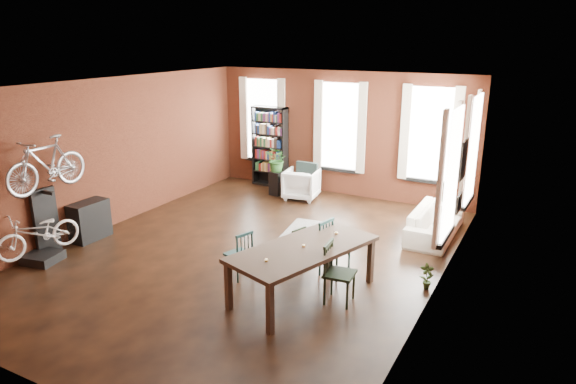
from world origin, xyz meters
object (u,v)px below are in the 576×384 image
Objects in this scene: cream_sofa at (436,217)px; bicycle_floor at (36,214)px; dining_chair_c at (340,274)px; console_table at (90,220)px; dining_table at (303,271)px; plant_stand at (277,183)px; dining_chair_a at (239,254)px; bookshelf at (270,147)px; dining_chair_d at (335,249)px; bike_trainer at (43,257)px; white_armchair at (301,183)px; dining_chair_b at (293,247)px.

bicycle_floor is at bearing 127.55° from cream_sofa.
bicycle_floor reaches higher than cream_sofa.
console_table is (-5.54, 0.03, -0.09)m from dining_chair_c.
dining_table reaches higher than plant_stand.
dining_chair_a is 0.56× the size of bicycle_floor.
dining_chair_c is 0.47× the size of cream_sofa.
cream_sofa is 3.33× the size of plant_stand.
dining_chair_c is at bearing 108.62° from dining_chair_a.
bookshelf is 1.06× the size of cream_sofa.
dining_chair_c reaches higher than dining_chair_d.
bookshelf reaches higher than plant_stand.
bike_trainer is at bearing -52.88° from dining_chair_a.
console_table is (-4.94, 0.10, -0.02)m from dining_table.
bike_trainer is at bearing 97.04° from dining_chair_c.
bookshelf is 1.22m from plant_stand.
dining_chair_d is 5.85m from bookshelf.
dining_chair_d is 1.68× the size of bike_trainer.
cream_sofa is 3.60× the size of bike_trainer.
dining_chair_c is at bearing 114.14° from white_armchair.
dining_table is 4.26× the size of bike_trainer.
cream_sofa reaches higher than bike_trainer.
cream_sofa is 7.77m from bicycle_floor.
dining_table is at bearing 105.67° from dining_chair_a.
dining_chair_a is 4.66m from white_armchair.
dining_chair_a is (-1.27, 0.06, 0.01)m from dining_table.
white_armchair is (-1.07, 4.54, -0.01)m from dining_chair_a.
dining_table is at bearing -1.11° from console_table.
dining_chair_c reaches higher than dining_chair_b.
console_table reaches higher than plant_stand.
plant_stand is at bearing 67.26° from console_table.
dining_chair_d is (0.79, 0.05, 0.09)m from dining_chair_b.
cream_sofa is 7.74m from bike_trainer.
dining_chair_c reaches higher than plant_stand.
console_table is at bearing -163.11° from dining_table.
bookshelf is at bearing 76.17° from console_table.
dining_chair_c is at bearing -138.99° from dining_chair_d.
bicycle_floor reaches higher than dining_chair_c.
bookshelf reaches higher than dining_table.
dining_chair_d reaches higher than white_armchair.
bicycle_floor is (-2.52, -5.73, 0.51)m from white_armchair.
white_armchair is 0.55× the size of bicycle_floor.
bike_trainer is at bearing -107.28° from plant_stand.
dining_chair_b is 4.66m from bike_trainer.
console_table is at bearing 105.99° from bicycle_floor.
bookshelf is 5.40m from console_table.
dining_chair_c is 0.64× the size of bicycle_floor.
dining_chair_b is 4.69m from bicycle_floor.
bookshelf reaches higher than bicycle_floor.
white_armchair reaches higher than plant_stand.
dining_chair_d is (0.16, 0.90, 0.06)m from dining_table.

